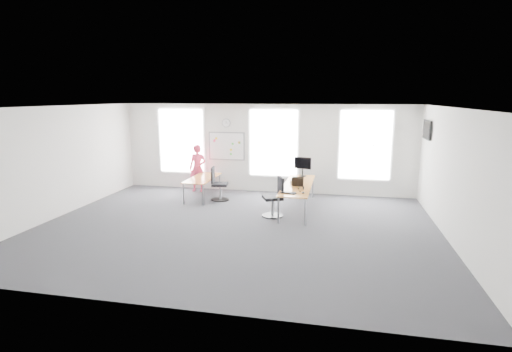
% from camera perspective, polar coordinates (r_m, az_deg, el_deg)
% --- Properties ---
extents(floor, '(10.00, 10.00, 0.00)m').
position_cam_1_polar(floor, '(10.16, -2.92, -7.34)').
color(floor, '#27272C').
rests_on(floor, ground).
extents(ceiling, '(10.00, 10.00, 0.00)m').
position_cam_1_polar(ceiling, '(9.63, -3.10, 9.83)').
color(ceiling, white).
rests_on(ceiling, ground).
extents(wall_back, '(10.00, 0.00, 10.00)m').
position_cam_1_polar(wall_back, '(13.64, 1.28, 3.95)').
color(wall_back, white).
rests_on(wall_back, ground).
extents(wall_front, '(10.00, 0.00, 10.00)m').
position_cam_1_polar(wall_front, '(6.11, -12.64, -5.59)').
color(wall_front, white).
rests_on(wall_front, ground).
extents(wall_left, '(0.00, 10.00, 10.00)m').
position_cam_1_polar(wall_left, '(12.06, -26.66, 1.77)').
color(wall_left, white).
rests_on(wall_left, ground).
extents(wall_right, '(0.00, 10.00, 10.00)m').
position_cam_1_polar(wall_right, '(9.80, 26.56, -0.16)').
color(wall_right, white).
rests_on(wall_right, ground).
extents(window_left, '(1.60, 0.06, 2.20)m').
position_cam_1_polar(window_left, '(14.44, -10.57, 4.97)').
color(window_left, white).
rests_on(window_left, wall_back).
extents(window_mid, '(1.60, 0.06, 2.20)m').
position_cam_1_polar(window_mid, '(13.54, 2.52, 4.74)').
color(window_mid, white).
rests_on(window_mid, wall_back).
extents(window_right, '(1.60, 0.06, 2.20)m').
position_cam_1_polar(window_right, '(13.39, 15.32, 4.28)').
color(window_right, white).
rests_on(window_right, wall_back).
extents(desk_right, '(0.81, 3.03, 0.74)m').
position_cam_1_polar(desk_right, '(11.63, 5.98, -1.45)').
color(desk_right, '#D77E3E').
rests_on(desk_right, ground).
extents(desk_left, '(0.74, 1.85, 0.68)m').
position_cam_1_polar(desk_left, '(12.98, -7.65, -0.46)').
color(desk_left, '#D77E3E').
rests_on(desk_left, ground).
extents(chair_right, '(0.65, 0.65, 1.09)m').
position_cam_1_polar(chair_right, '(10.96, 2.71, -3.33)').
color(chair_right, black).
rests_on(chair_right, ground).
extents(chair_left, '(0.57, 0.57, 1.06)m').
position_cam_1_polar(chair_left, '(12.70, -5.45, -1.39)').
color(chair_left, black).
rests_on(chair_left, ground).
extents(person, '(0.59, 0.39, 1.63)m').
position_cam_1_polar(person, '(13.91, -8.33, 1.11)').
color(person, '#E23558').
rests_on(person, ground).
extents(whiteboard, '(1.20, 0.03, 0.90)m').
position_cam_1_polar(whiteboard, '(13.92, -4.23, 4.28)').
color(whiteboard, white).
rests_on(whiteboard, wall_back).
extents(wall_clock, '(0.30, 0.04, 0.30)m').
position_cam_1_polar(wall_clock, '(13.84, -4.27, 7.57)').
color(wall_clock, gray).
rests_on(wall_clock, wall_back).
extents(tv, '(0.06, 0.90, 0.55)m').
position_cam_1_polar(tv, '(12.59, 23.27, 6.09)').
color(tv, black).
rests_on(tv, wall_right).
extents(keyboard, '(0.44, 0.27, 0.02)m').
position_cam_1_polar(keyboard, '(10.55, 4.66, -2.43)').
color(keyboard, black).
rests_on(keyboard, desk_right).
extents(mouse, '(0.10, 0.14, 0.05)m').
position_cam_1_polar(mouse, '(10.57, 6.76, -2.38)').
color(mouse, black).
rests_on(mouse, desk_right).
extents(lens_cap, '(0.07, 0.07, 0.01)m').
position_cam_1_polar(lens_cap, '(10.76, 6.32, -2.23)').
color(lens_cap, black).
rests_on(lens_cap, desk_right).
extents(headphones, '(0.17, 0.09, 0.10)m').
position_cam_1_polar(headphones, '(11.01, 6.43, -1.70)').
color(headphones, black).
rests_on(headphones, desk_right).
extents(laptop_sleeve, '(0.33, 0.20, 0.27)m').
position_cam_1_polar(laptop_sleeve, '(11.36, 5.97, -0.84)').
color(laptop_sleeve, black).
rests_on(laptop_sleeve, desk_right).
extents(paper_stack, '(0.33, 0.27, 0.10)m').
position_cam_1_polar(paper_stack, '(11.79, 5.63, -0.79)').
color(paper_stack, '#F4E4C5').
rests_on(paper_stack, desk_right).
extents(monitor, '(0.55, 0.23, 0.62)m').
position_cam_1_polar(monitor, '(12.76, 6.68, 1.59)').
color(monitor, black).
rests_on(monitor, desk_right).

